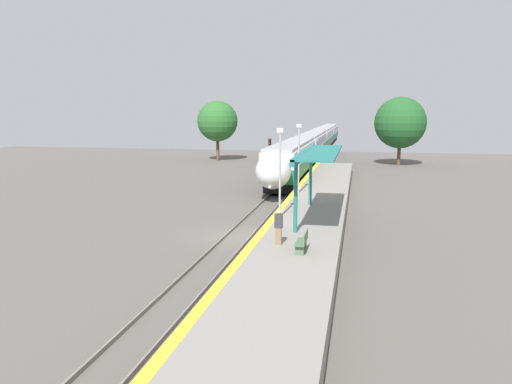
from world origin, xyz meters
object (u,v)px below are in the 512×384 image
object	(u,v)px
railway_signal	(270,155)
person_waiting	(278,227)
lamppost_mid	(299,154)
train	(317,141)
lamppost_near	(280,167)
platform_bench	(303,241)

from	to	relation	value
railway_signal	person_waiting	bearing A→B (deg)	-79.04
railway_signal	lamppost_mid	bearing A→B (deg)	-71.04
train	railway_signal	distance (m)	28.12
lamppost_mid	person_waiting	bearing A→B (deg)	-86.60
lamppost_near	railway_signal	bearing A→B (deg)	101.62
platform_bench	lamppost_near	xyz separation A→B (m)	(-2.09, 6.77, 2.44)
train	lamppost_near	size ratio (longest dim) A/B	16.53
person_waiting	railway_signal	bearing A→B (deg)	100.96
train	person_waiting	world-z (taller)	train
person_waiting	platform_bench	bearing A→B (deg)	-37.50
train	lamppost_mid	world-z (taller)	lamppost_mid
person_waiting	lamppost_near	distance (m)	6.25
train	platform_bench	distance (m)	56.87
railway_signal	lamppost_mid	xyz separation A→B (m)	(4.51, -13.12, 1.29)
platform_bench	lamppost_near	size ratio (longest dim) A/B	0.30
platform_bench	lamppost_mid	xyz separation A→B (m)	(-2.09, 15.57, 2.44)
person_waiting	lamppost_near	size ratio (longest dim) A/B	0.32
platform_bench	railway_signal	world-z (taller)	railway_signal
person_waiting	lamppost_mid	distance (m)	14.81
platform_bench	lamppost_near	bearing A→B (deg)	107.14
train	person_waiting	xyz separation A→B (m)	(2.97, -55.77, -0.46)
train	railway_signal	world-z (taller)	railway_signal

